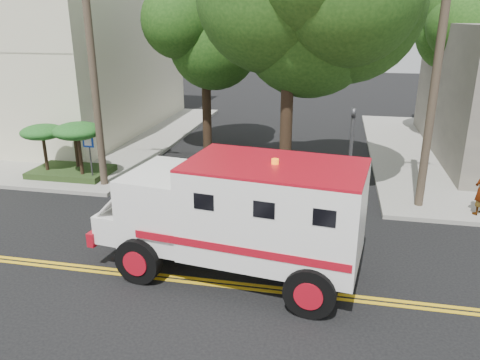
# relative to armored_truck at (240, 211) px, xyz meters

# --- Properties ---
(ground) EXTENTS (100.00, 100.00, 0.00)m
(ground) POSITION_rel_armored_truck_xyz_m (-1.00, -0.61, -1.78)
(ground) COLOR black
(ground) RESTS_ON ground
(sidewalk_nw) EXTENTS (17.00, 17.00, 0.15)m
(sidewalk_nw) POSITION_rel_armored_truck_xyz_m (-14.50, 12.89, -1.71)
(sidewalk_nw) COLOR gray
(sidewalk_nw) RESTS_ON ground
(building_left) EXTENTS (16.00, 14.00, 10.00)m
(building_left) POSITION_rel_armored_truck_xyz_m (-16.50, 14.39, 3.37)
(building_left) COLOR beige
(building_left) RESTS_ON sidewalk_nw
(utility_pole_left) EXTENTS (0.28, 0.28, 9.00)m
(utility_pole_left) POSITION_rel_armored_truck_xyz_m (-6.60, 5.39, 2.72)
(utility_pole_left) COLOR #382D23
(utility_pole_left) RESTS_ON ground
(utility_pole_right) EXTENTS (0.28, 0.28, 9.00)m
(utility_pole_right) POSITION_rel_armored_truck_xyz_m (5.30, 5.59, 2.72)
(utility_pole_right) COLOR #382D23
(utility_pole_right) RESTS_ON ground
(tree_left) EXTENTS (4.48, 4.20, 7.70)m
(tree_left) POSITION_rel_armored_truck_xyz_m (-3.68, 11.17, 3.95)
(tree_left) COLOR black
(tree_left) RESTS_ON ground
(tree_right) EXTENTS (4.80, 4.50, 8.20)m
(tree_right) POSITION_rel_armored_truck_xyz_m (7.84, 15.16, 4.31)
(tree_right) COLOR black
(tree_right) RESTS_ON ground
(traffic_signal) EXTENTS (0.15, 0.18, 3.60)m
(traffic_signal) POSITION_rel_armored_truck_xyz_m (2.80, 4.99, 0.45)
(traffic_signal) COLOR #3F3F42
(traffic_signal) RESTS_ON ground
(accessibility_sign) EXTENTS (0.45, 0.10, 2.02)m
(accessibility_sign) POSITION_rel_armored_truck_xyz_m (-7.20, 5.56, -0.41)
(accessibility_sign) COLOR #3F3F42
(accessibility_sign) RESTS_ON ground
(palm_planter) EXTENTS (3.52, 2.63, 2.36)m
(palm_planter) POSITION_rel_armored_truck_xyz_m (-8.44, 6.01, -0.13)
(palm_planter) COLOR #1E3314
(palm_planter) RESTS_ON sidewalk_nw
(armored_truck) EXTENTS (7.14, 3.52, 3.13)m
(armored_truck) POSITION_rel_armored_truck_xyz_m (0.00, 0.00, 0.00)
(armored_truck) COLOR white
(armored_truck) RESTS_ON ground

